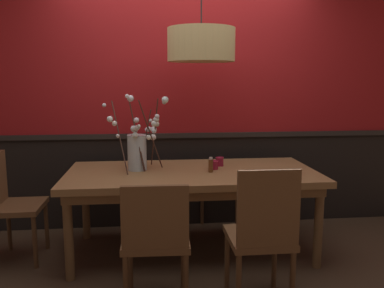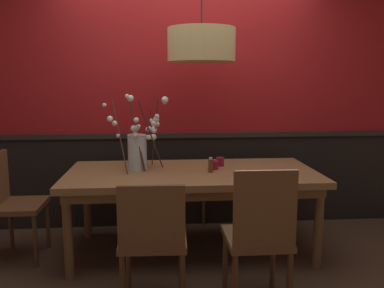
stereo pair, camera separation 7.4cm
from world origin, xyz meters
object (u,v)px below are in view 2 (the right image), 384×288
(dining_table, at_px, (192,180))
(chair_far_side_left, at_px, (160,168))
(chair_far_side_right, at_px, (216,168))
(pendant_lamp, at_px, (201,45))
(vase_with_blossoms, at_px, (139,148))
(condiment_bottle, at_px, (211,165))
(candle_holder_nearer_center, at_px, (220,162))
(chair_near_side_right, at_px, (259,232))
(chair_near_side_left, at_px, (153,237))
(candle_holder_nearer_edge, at_px, (214,165))
(chair_head_west_end, at_px, (12,199))

(dining_table, distance_m, chair_far_side_left, 0.98)
(chair_far_side_right, distance_m, pendant_lamp, 1.54)
(vase_with_blossoms, distance_m, condiment_bottle, 0.64)
(candle_holder_nearer_center, height_order, pendant_lamp, pendant_lamp)
(chair_near_side_right, relative_size, condiment_bottle, 7.57)
(chair_near_side_left, xyz_separation_m, chair_near_side_right, (0.69, -0.06, 0.04))
(chair_far_side_left, xyz_separation_m, candle_holder_nearer_center, (0.54, -0.76, 0.22))
(pendant_lamp, bearing_deg, candle_holder_nearer_center, 27.12)
(candle_holder_nearer_edge, bearing_deg, vase_with_blossoms, 176.57)
(condiment_bottle, relative_size, pendant_lamp, 0.10)
(dining_table, xyz_separation_m, chair_far_side_right, (0.35, 0.93, -0.11))
(dining_table, bearing_deg, chair_near_side_left, -110.47)
(chair_far_side_left, bearing_deg, chair_near_side_right, -71.49)
(candle_holder_nearer_center, xyz_separation_m, condiment_bottle, (-0.12, -0.24, 0.02))
(chair_near_side_left, bearing_deg, candle_holder_nearer_edge, 60.33)
(pendant_lamp, bearing_deg, candle_holder_nearer_edge, -17.72)
(condiment_bottle, distance_m, pendant_lamp, 1.02)
(dining_table, xyz_separation_m, candle_holder_nearer_center, (0.27, 0.17, 0.12))
(chair_far_side_left, relative_size, chair_near_side_right, 1.02)
(vase_with_blossoms, bearing_deg, pendant_lamp, -0.40)
(dining_table, height_order, pendant_lamp, pendant_lamp)
(condiment_bottle, bearing_deg, chair_near_side_left, -120.55)
(chair_head_west_end, distance_m, candle_holder_nearer_center, 1.82)
(chair_near_side_right, xyz_separation_m, candle_holder_nearer_center, (-0.09, 1.12, 0.24))
(chair_near_side_left, height_order, candle_holder_nearer_edge, chair_near_side_left)
(dining_table, height_order, candle_holder_nearer_edge, candle_holder_nearer_edge)
(chair_far_side_left, distance_m, chair_near_side_right, 1.98)
(chair_head_west_end, bearing_deg, dining_table, -0.18)
(chair_head_west_end, bearing_deg, candle_holder_nearer_center, 5.31)
(chair_near_side_left, bearing_deg, chair_near_side_right, -5.31)
(candle_holder_nearer_center, relative_size, candle_holder_nearer_edge, 1.01)
(chair_far_side_left, xyz_separation_m, pendant_lamp, (0.36, -0.86, 1.24))
(candle_holder_nearer_center, bearing_deg, chair_near_side_right, -85.59)
(chair_far_side_right, height_order, candle_holder_nearer_edge, chair_far_side_right)
(candle_holder_nearer_center, bearing_deg, candle_holder_nearer_edge, -119.74)
(candle_holder_nearer_center, bearing_deg, pendant_lamp, -152.88)
(chair_far_side_right, distance_m, chair_near_side_right, 1.87)
(chair_near_side_left, xyz_separation_m, condiment_bottle, (0.48, 0.82, 0.29))
(chair_near_side_left, bearing_deg, candle_holder_nearer_center, 60.32)
(dining_table, bearing_deg, condiment_bottle, -22.75)
(chair_near_side_left, height_order, chair_far_side_left, chair_far_side_left)
(dining_table, xyz_separation_m, pendant_lamp, (0.09, 0.08, 1.14))
(chair_head_west_end, distance_m, chair_far_side_right, 2.08)
(dining_table, distance_m, candle_holder_nearer_edge, 0.23)
(chair_far_side_left, bearing_deg, dining_table, -73.76)
(candle_holder_nearer_center, distance_m, condiment_bottle, 0.26)
(candle_holder_nearer_center, xyz_separation_m, pendant_lamp, (-0.18, -0.09, 1.02))
(chair_near_side_right, distance_m, candle_holder_nearer_center, 1.14)
(candle_holder_nearer_center, bearing_deg, condiment_bottle, -116.53)
(chair_near_side_right, bearing_deg, chair_head_west_end, 153.19)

